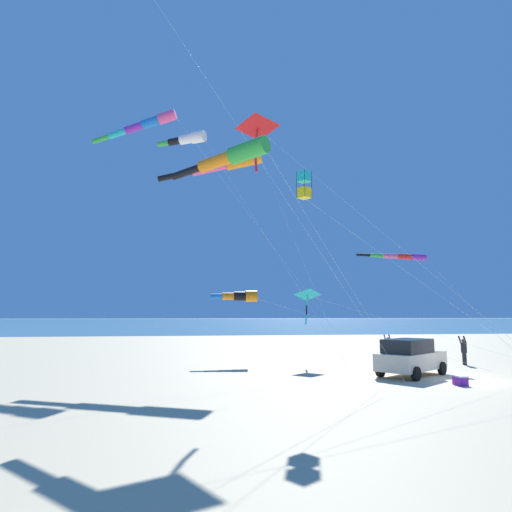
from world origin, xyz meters
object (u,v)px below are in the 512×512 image
object	(u,v)px
kite_windsock_long_streamer_left	(146,124)
kite_delta_black_fish_shape	(308,295)
parked_car	(410,357)
kite_delta_small_distant	(258,129)
person_child_grey_jacket	(464,349)
kite_windsock_green_low_center	(188,139)
kite_windsock_red_high_left	(231,157)
kite_windsock_blue_topmost	(241,296)
kite_box_white_trailing	(305,185)
cooler_box	(460,380)
person_adult_flyer	(388,347)
kite_windsock_teal_far_right	(401,257)
kite_windsock_purple_drifting	(225,164)

from	to	relation	value
kite_windsock_long_streamer_left	kite_delta_black_fish_shape	bearing A→B (deg)	67.83
parked_car	kite_delta_small_distant	xyz separation A→B (m)	(-0.58, -7.71, 11.91)
parked_car	person_child_grey_jacket	distance (m)	7.01
person_child_grey_jacket	kite_windsock_long_streamer_left	size ratio (longest dim) A/B	0.10
kite_windsock_green_low_center	kite_windsock_red_high_left	size ratio (longest dim) A/B	1.41
kite_windsock_blue_topmost	kite_delta_black_fish_shape	bearing A→B (deg)	62.63
person_child_grey_jacket	kite_box_white_trailing	bearing A→B (deg)	-59.39
kite_windsock_long_streamer_left	cooler_box	bearing A→B (deg)	49.43
person_adult_flyer	kite_windsock_blue_topmost	bearing A→B (deg)	-100.60
parked_car	kite_windsock_green_low_center	xyz separation A→B (m)	(-12.26, -11.66, 15.92)
person_child_grey_jacket	kite_delta_small_distant	size ratio (longest dim) A/B	0.13
kite_windsock_red_high_left	kite_windsock_blue_topmost	bearing A→B (deg)	171.63
parked_car	cooler_box	bearing A→B (deg)	14.23
kite_windsock_green_low_center	kite_delta_small_distant	distance (m)	12.97
person_adult_flyer	kite_box_white_trailing	distance (m)	14.16
parked_car	kite_delta_small_distant	world-z (taller)	kite_delta_small_distant
kite_delta_small_distant	kite_windsock_teal_far_right	xyz separation A→B (m)	(-5.79, 10.61, -5.90)
kite_box_white_trailing	kite_windsock_teal_far_right	bearing A→B (deg)	135.60
person_adult_flyer	kite_box_white_trailing	size ratio (longest dim) A/B	0.13
cooler_box	kite_windsock_long_streamer_left	bearing A→B (deg)	-130.57
kite_windsock_teal_far_right	kite_delta_black_fish_shape	bearing A→B (deg)	-85.00
person_child_grey_jacket	kite_windsock_blue_topmost	distance (m)	14.38
kite_delta_black_fish_shape	kite_windsock_red_high_left	bearing A→B (deg)	-32.49
kite_delta_small_distant	parked_car	bearing A→B (deg)	85.69
person_child_grey_jacket	kite_windsock_teal_far_right	distance (m)	6.98
kite_windsock_green_low_center	kite_windsock_blue_topmost	distance (m)	13.86
person_child_grey_jacket	kite_windsock_long_streamer_left	xyz separation A→B (m)	(-6.09, -20.34, 16.06)
parked_car	kite_box_white_trailing	size ratio (longest dim) A/B	0.34
kite_windsock_green_low_center	kite_windsock_blue_topmost	xyz separation A→B (m)	(4.38, 3.84, -12.58)
kite_windsock_teal_far_right	kite_windsock_green_low_center	bearing A→B (deg)	-112.06
kite_windsock_long_streamer_left	kite_windsock_teal_far_right	world-z (taller)	kite_windsock_long_streamer_left
cooler_box	kite_delta_small_distant	bearing A→B (deg)	-112.89
person_child_grey_jacket	parked_car	bearing A→B (deg)	-53.73
cooler_box	kite_windsock_green_low_center	world-z (taller)	kite_windsock_green_low_center
kite_windsock_teal_far_right	parked_car	bearing A→B (deg)	-24.44
kite_box_white_trailing	kite_windsock_long_streamer_left	size ratio (longest dim) A/B	0.75
person_child_grey_jacket	kite_delta_black_fish_shape	xyz separation A→B (m)	(-1.64, -9.42, 3.33)
kite_windsock_green_low_center	kite_delta_small_distant	xyz separation A→B (m)	(11.68, 3.95, -4.01)
cooler_box	kite_delta_small_distant	world-z (taller)	kite_delta_small_distant
parked_car	cooler_box	world-z (taller)	parked_car
kite_windsock_long_streamer_left	kite_windsock_blue_topmost	distance (m)	14.65
parked_car	kite_windsock_teal_far_right	xyz separation A→B (m)	(-6.37, 2.89, 6.02)
person_child_grey_jacket	kite_windsock_purple_drifting	world-z (taller)	kite_windsock_purple_drifting
cooler_box	person_adult_flyer	size ratio (longest dim) A/B	0.35
kite_windsock_green_low_center	kite_windsock_long_streamer_left	world-z (taller)	kite_windsock_long_streamer_left
parked_car	kite_windsock_teal_far_right	distance (m)	9.22
parked_car	kite_delta_black_fish_shape	size ratio (longest dim) A/B	0.37
person_adult_flyer	kite_windsock_long_streamer_left	world-z (taller)	kite_windsock_long_streamer_left
person_adult_flyer	kite_windsock_red_high_left	size ratio (longest dim) A/B	0.15
person_child_grey_jacket	kite_delta_small_distant	bearing A→B (deg)	-75.07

